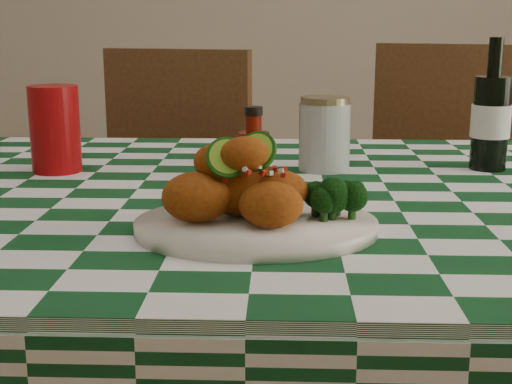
# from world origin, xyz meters

# --- Properties ---
(plate) EXTENTS (0.33, 0.26, 0.02)m
(plate) POSITION_xyz_m (-0.00, -0.24, 0.80)
(plate) COLOR white
(plate) RESTS_ON dining_table
(fried_chicken_pile) EXTENTS (0.17, 0.12, 0.11)m
(fried_chicken_pile) POSITION_xyz_m (-0.01, -0.24, 0.86)
(fried_chicken_pile) COLOR #97410E
(fried_chicken_pile) RESTS_ON plate
(broccoli_side) EXTENTS (0.07, 0.07, 0.05)m
(broccoli_side) POSITION_xyz_m (0.10, -0.23, 0.83)
(broccoli_side) COLOR black
(broccoli_side) RESTS_ON plate
(red_tumbler) EXTENTS (0.10, 0.10, 0.16)m
(red_tumbler) POSITION_xyz_m (-0.38, 0.13, 0.86)
(red_tumbler) COLOR #9B080C
(red_tumbler) RESTS_ON dining_table
(ketchup_bottle) EXTENTS (0.07, 0.07, 0.12)m
(ketchup_bottle) POSITION_xyz_m (-0.02, 0.10, 0.85)
(ketchup_bottle) COLOR #620F04
(ketchup_bottle) RESTS_ON dining_table
(mason_jar) EXTENTS (0.11, 0.11, 0.13)m
(mason_jar) POSITION_xyz_m (0.11, 0.17, 0.85)
(mason_jar) COLOR #B2BCBA
(mason_jar) RESTS_ON dining_table
(beer_bottle) EXTENTS (0.09, 0.09, 0.24)m
(beer_bottle) POSITION_xyz_m (0.41, 0.19, 0.91)
(beer_bottle) COLOR black
(beer_bottle) RESTS_ON dining_table
(wooden_chair_left) EXTENTS (0.55, 0.56, 0.98)m
(wooden_chair_left) POSITION_xyz_m (-0.33, 0.75, 0.49)
(wooden_chair_left) COLOR #472814
(wooden_chair_left) RESTS_ON ground
(wooden_chair_right) EXTENTS (0.59, 0.60, 0.99)m
(wooden_chair_right) POSITION_xyz_m (0.45, 0.77, 0.50)
(wooden_chair_right) COLOR #472814
(wooden_chair_right) RESTS_ON ground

